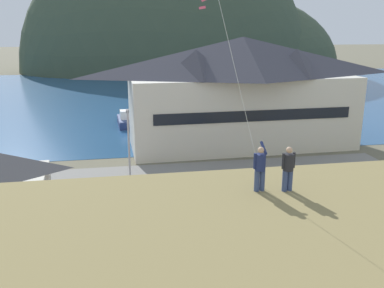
{
  "coord_description": "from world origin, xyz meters",
  "views": [
    {
      "loc": [
        -5.05,
        -22.91,
        12.63
      ],
      "look_at": [
        0.61,
        9.0,
        3.65
      ],
      "focal_mm": 39.1,
      "sensor_mm": 36.0,
      "label": 1
    }
  ],
  "objects_px": {
    "wharf_dock": "(150,123)",
    "person_companion": "(288,167)",
    "moored_boat_wharfside": "(125,120)",
    "person_kite_flyer": "(260,167)",
    "parking_light_pole": "(129,141)",
    "parked_car_mid_row_near": "(156,225)",
    "harbor_lodge": "(242,90)",
    "parked_car_corner_spot": "(255,186)",
    "parked_car_back_row_left": "(305,209)",
    "parked_car_mid_row_center": "(70,230)"
  },
  "relations": [
    {
      "from": "moored_boat_wharfside",
      "to": "person_kite_flyer",
      "type": "relative_size",
      "value": 3.2
    },
    {
      "from": "harbor_lodge",
      "to": "parked_car_mid_row_near",
      "type": "bearing_deg",
      "value": -119.28
    },
    {
      "from": "parked_car_mid_row_near",
      "to": "person_kite_flyer",
      "type": "bearing_deg",
      "value": -70.05
    },
    {
      "from": "parked_car_corner_spot",
      "to": "parked_car_back_row_left",
      "type": "relative_size",
      "value": 0.97
    },
    {
      "from": "harbor_lodge",
      "to": "moored_boat_wharfside",
      "type": "xyz_separation_m",
      "value": [
        -12.44,
        12.14,
        -5.54
      ]
    },
    {
      "from": "parking_light_pole",
      "to": "person_companion",
      "type": "relative_size",
      "value": 3.55
    },
    {
      "from": "harbor_lodge",
      "to": "wharf_dock",
      "type": "distance_m",
      "value": 15.8
    },
    {
      "from": "parking_light_pole",
      "to": "person_companion",
      "type": "height_order",
      "value": "person_companion"
    },
    {
      "from": "parked_car_mid_row_center",
      "to": "parked_car_mid_row_near",
      "type": "relative_size",
      "value": 1.02
    },
    {
      "from": "parking_light_pole",
      "to": "person_companion",
      "type": "distance_m",
      "value": 20.54
    },
    {
      "from": "wharf_dock",
      "to": "parked_car_mid_row_near",
      "type": "relative_size",
      "value": 2.75
    },
    {
      "from": "harbor_lodge",
      "to": "wharf_dock",
      "type": "relative_size",
      "value": 2.2
    },
    {
      "from": "parked_car_corner_spot",
      "to": "person_kite_flyer",
      "type": "height_order",
      "value": "person_kite_flyer"
    },
    {
      "from": "moored_boat_wharfside",
      "to": "parking_light_pole",
      "type": "distance_m",
      "value": 22.26
    },
    {
      "from": "harbor_lodge",
      "to": "wharf_dock",
      "type": "height_order",
      "value": "harbor_lodge"
    },
    {
      "from": "parked_car_mid_row_near",
      "to": "person_kite_flyer",
      "type": "distance_m",
      "value": 11.56
    },
    {
      "from": "parked_car_corner_spot",
      "to": "person_kite_flyer",
      "type": "bearing_deg",
      "value": -108.57
    },
    {
      "from": "parking_light_pole",
      "to": "parked_car_mid_row_near",
      "type": "bearing_deg",
      "value": -83.18
    },
    {
      "from": "parked_car_corner_spot",
      "to": "parked_car_back_row_left",
      "type": "distance_m",
      "value": 4.93
    },
    {
      "from": "parked_car_mid_row_near",
      "to": "harbor_lodge",
      "type": "bearing_deg",
      "value": 60.72
    },
    {
      "from": "parked_car_corner_spot",
      "to": "harbor_lodge",
      "type": "bearing_deg",
      "value": 77.57
    },
    {
      "from": "harbor_lodge",
      "to": "person_companion",
      "type": "relative_size",
      "value": 14.73
    },
    {
      "from": "wharf_dock",
      "to": "person_companion",
      "type": "distance_m",
      "value": 41.43
    },
    {
      "from": "wharf_dock",
      "to": "person_kite_flyer",
      "type": "xyz_separation_m",
      "value": [
        1.14,
        -40.55,
        7.24
      ]
    },
    {
      "from": "moored_boat_wharfside",
      "to": "parked_car_mid_row_near",
      "type": "distance_m",
      "value": 32.32
    },
    {
      "from": "parked_car_mid_row_center",
      "to": "person_companion",
      "type": "height_order",
      "value": "person_companion"
    },
    {
      "from": "person_kite_flyer",
      "to": "person_companion",
      "type": "bearing_deg",
      "value": -9.98
    },
    {
      "from": "wharf_dock",
      "to": "person_companion",
      "type": "relative_size",
      "value": 6.69
    },
    {
      "from": "harbor_lodge",
      "to": "parked_car_mid_row_center",
      "type": "bearing_deg",
      "value": -129.6
    },
    {
      "from": "wharf_dock",
      "to": "person_companion",
      "type": "bearing_deg",
      "value": -86.93
    },
    {
      "from": "harbor_lodge",
      "to": "parked_car_mid_row_near",
      "type": "xyz_separation_m",
      "value": [
        -11.31,
        -20.17,
        -5.2
      ]
    },
    {
      "from": "parked_car_back_row_left",
      "to": "wharf_dock",
      "type": "bearing_deg",
      "value": 104.3
    },
    {
      "from": "harbor_lodge",
      "to": "person_kite_flyer",
      "type": "distance_m",
      "value": 30.26
    },
    {
      "from": "parking_light_pole",
      "to": "person_kite_flyer",
      "type": "relative_size",
      "value": 3.33
    },
    {
      "from": "parked_car_mid_row_center",
      "to": "parked_car_mid_row_near",
      "type": "xyz_separation_m",
      "value": [
        5.11,
        -0.32,
        0.0
      ]
    },
    {
      "from": "parking_light_pole",
      "to": "person_kite_flyer",
      "type": "xyz_separation_m",
      "value": [
        4.48,
        -19.22,
        3.87
      ]
    },
    {
      "from": "moored_boat_wharfside",
      "to": "parked_car_corner_spot",
      "type": "xyz_separation_m",
      "value": [
        9.13,
        -27.16,
        0.34
      ]
    },
    {
      "from": "harbor_lodge",
      "to": "parked_car_back_row_left",
      "type": "bearing_deg",
      "value": -93.82
    },
    {
      "from": "person_kite_flyer",
      "to": "parked_car_back_row_left",
      "type": "bearing_deg",
      "value": 54.93
    },
    {
      "from": "parked_car_mid_row_near",
      "to": "moored_boat_wharfside",
      "type": "bearing_deg",
      "value": 92.01
    },
    {
      "from": "harbor_lodge",
      "to": "moored_boat_wharfside",
      "type": "relative_size",
      "value": 4.32
    },
    {
      "from": "wharf_dock",
      "to": "parked_car_mid_row_near",
      "type": "bearing_deg",
      "value": -93.84
    },
    {
      "from": "wharf_dock",
      "to": "parked_car_mid_row_near",
      "type": "xyz_separation_m",
      "value": [
        -2.12,
        -31.58,
        0.71
      ]
    },
    {
      "from": "person_kite_flyer",
      "to": "parked_car_mid_row_center",
      "type": "bearing_deg",
      "value": 131.99
    },
    {
      "from": "parked_car_corner_spot",
      "to": "parked_car_mid_row_near",
      "type": "xyz_separation_m",
      "value": [
        -8.0,
        -5.14,
        0.0
      ]
    },
    {
      "from": "person_kite_flyer",
      "to": "parking_light_pole",
      "type": "bearing_deg",
      "value": 103.13
    },
    {
      "from": "moored_boat_wharfside",
      "to": "person_kite_flyer",
      "type": "bearing_deg",
      "value": -83.93
    },
    {
      "from": "parked_car_mid_row_near",
      "to": "parking_light_pole",
      "type": "bearing_deg",
      "value": 96.82
    },
    {
      "from": "parked_car_corner_spot",
      "to": "person_companion",
      "type": "bearing_deg",
      "value": -104.49
    },
    {
      "from": "parked_car_corner_spot",
      "to": "person_companion",
      "type": "height_order",
      "value": "person_companion"
    }
  ]
}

